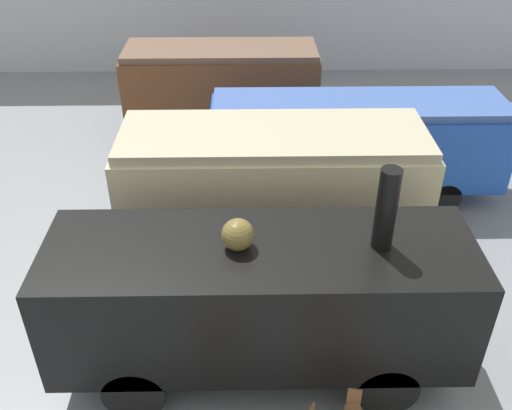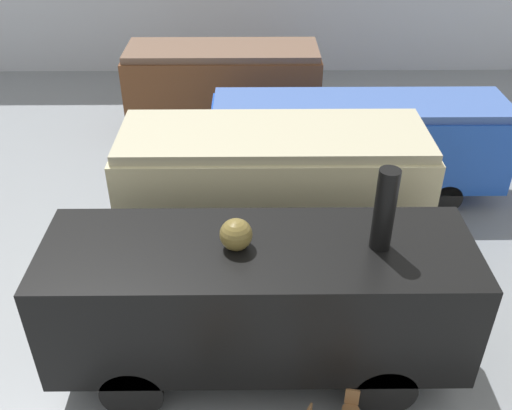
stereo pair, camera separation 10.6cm
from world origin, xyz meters
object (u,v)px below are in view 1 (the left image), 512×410
(passenger_coach_wooden, at_px, (222,82))
(passenger_coach_vintage, at_px, (273,186))
(streamlined_locomotive, at_px, (382,141))
(steam_locomotive, at_px, (260,296))
(visitor_person, at_px, (273,285))

(passenger_coach_wooden, xyz_separation_m, passenger_coach_vintage, (1.61, -7.79, 0.13))
(passenger_coach_wooden, bearing_deg, streamlined_locomotive, -40.72)
(steam_locomotive, bearing_deg, passenger_coach_wooden, 95.74)
(visitor_person, bearing_deg, steam_locomotive, -101.38)
(passenger_coach_vintage, bearing_deg, steam_locomotive, -95.97)
(steam_locomotive, bearing_deg, passenger_coach_vintage, 84.03)
(passenger_coach_vintage, relative_size, steam_locomotive, 0.92)
(streamlined_locomotive, xyz_separation_m, visitor_person, (-3.70, -5.59, -1.07))
(passenger_coach_vintage, xyz_separation_m, visitor_person, (-0.07, -2.30, -1.43))
(passenger_coach_wooden, height_order, visitor_person, passenger_coach_wooden)
(passenger_coach_vintage, bearing_deg, passenger_coach_wooden, 101.69)
(passenger_coach_wooden, height_order, steam_locomotive, steam_locomotive)
(steam_locomotive, relative_size, visitor_person, 5.40)
(passenger_coach_wooden, xyz_separation_m, streamlined_locomotive, (5.24, -4.51, -0.23))
(passenger_coach_vintage, height_order, visitor_person, passenger_coach_vintage)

